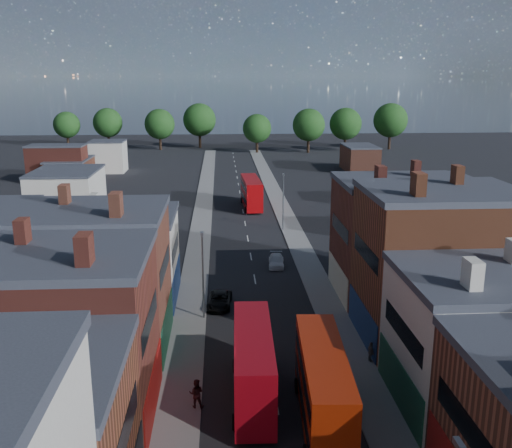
{
  "coord_description": "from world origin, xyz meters",
  "views": [
    {
      "loc": [
        -3.44,
        -17.85,
        21.2
      ],
      "look_at": [
        0.0,
        37.89,
        6.71
      ],
      "focal_mm": 40.0,
      "sensor_mm": 36.0,
      "label": 1
    }
  ],
  "objects": [
    {
      "name": "pavement_west",
      "position": [
        -6.5,
        50.0,
        0.06
      ],
      "size": [
        3.0,
        200.0,
        0.12
      ],
      "primitive_type": "cube",
      "color": "gray",
      "rests_on": "ground"
    },
    {
      "name": "bus_2",
      "position": [
        1.5,
        74.6,
        2.64
      ],
      "size": [
        3.3,
        11.43,
        4.88
      ],
      "rotation": [
        0.0,
        0.0,
        0.05
      ],
      "color": "#9E0609",
      "rests_on": "ground"
    },
    {
      "name": "car_2",
      "position": [
        -3.79,
        32.68,
        0.65
      ],
      "size": [
        2.55,
        4.82,
        1.29
      ],
      "primitive_type": "imported",
      "rotation": [
        0.0,
        0.0,
        -0.09
      ],
      "color": "black",
      "rests_on": "ground"
    },
    {
      "name": "lamp_post_3",
      "position": [
        5.2,
        60.0,
        4.7
      ],
      "size": [
        0.25,
        0.7,
        8.12
      ],
      "color": "slate",
      "rests_on": "ground"
    },
    {
      "name": "bus_0",
      "position": [
        -1.5,
        16.67,
        2.57
      ],
      "size": [
        3.02,
        11.11,
        4.77
      ],
      "rotation": [
        0.0,
        0.0,
        -0.03
      ],
      "color": "#B60A16",
      "rests_on": "ground"
    },
    {
      "name": "pavement_east",
      "position": [
        6.5,
        50.0,
        0.06
      ],
      "size": [
        3.0,
        200.0,
        0.12
      ],
      "primitive_type": "cube",
      "color": "gray",
      "rests_on": "ground"
    },
    {
      "name": "ped_1",
      "position": [
        -5.3,
        15.62,
        1.11
      ],
      "size": [
        1.01,
        0.62,
        1.98
      ],
      "primitive_type": "imported",
      "rotation": [
        0.0,
        0.0,
        3.04
      ],
      "color": "#391616",
      "rests_on": "pavement_west"
    },
    {
      "name": "ped_3",
      "position": [
        7.7,
        20.98,
        0.91
      ],
      "size": [
        0.6,
        0.99,
        1.59
      ],
      "primitive_type": "imported",
      "rotation": [
        0.0,
        0.0,
        1.77
      ],
      "color": "#615A53",
      "rests_on": "pavement_east"
    },
    {
      "name": "lamp_post_2",
      "position": [
        -5.2,
        30.0,
        4.7
      ],
      "size": [
        0.25,
        0.7,
        8.12
      ],
      "color": "slate",
      "rests_on": "ground"
    },
    {
      "name": "bus_1",
      "position": [
        2.65,
        13.42,
        2.66
      ],
      "size": [
        3.4,
        11.57,
        4.94
      ],
      "rotation": [
        0.0,
        0.0,
        -0.06
      ],
      "color": "red",
      "rests_on": "ground"
    },
    {
      "name": "car_3",
      "position": [
        2.73,
        44.33,
        0.62
      ],
      "size": [
        2.07,
        4.37,
        1.23
      ],
      "primitive_type": "imported",
      "rotation": [
        0.0,
        0.0,
        -0.08
      ],
      "color": "white",
      "rests_on": "ground"
    }
  ]
}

